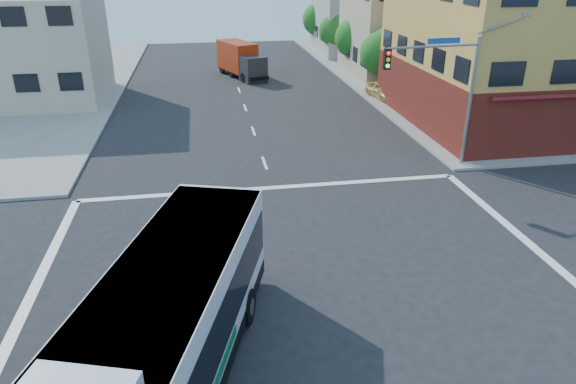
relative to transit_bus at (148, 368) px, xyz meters
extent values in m
plane|color=black|center=(4.88, 4.49, -1.95)|extent=(120.00, 120.00, 0.00)
cube|color=gray|center=(39.88, 39.49, -1.87)|extent=(50.00, 50.00, 0.15)
cube|color=gold|center=(24.88, 22.99, 5.05)|extent=(18.00, 15.00, 14.00)
cube|color=#5B1514|center=(24.88, 22.99, 0.05)|extent=(18.09, 15.08, 4.00)
cube|color=tan|center=(21.88, 38.49, 2.55)|extent=(12.00, 10.00, 9.00)
cube|color=#9C9B97|center=(21.88, 52.49, 3.05)|extent=(12.00, 10.00, 10.00)
cube|color=#BFB59F|center=(-12.12, 34.49, 2.05)|extent=(12.00, 10.00, 8.00)
cylinder|color=gray|center=(15.68, 15.29, 1.55)|extent=(0.18, 0.18, 7.00)
cylinder|color=gray|center=(13.18, 15.04, 4.65)|extent=(5.01, 0.62, 0.12)
cube|color=black|center=(10.68, 14.79, 4.15)|extent=(0.32, 0.30, 1.00)
sphere|color=#FF0C0C|center=(10.68, 14.62, 4.45)|extent=(0.20, 0.20, 0.20)
sphere|color=yellow|center=(10.68, 14.62, 4.15)|extent=(0.20, 0.20, 0.20)
sphere|color=#19FF33|center=(10.68, 14.62, 3.85)|extent=(0.20, 0.20, 0.20)
cube|color=#154496|center=(13.68, 15.09, 4.90)|extent=(1.80, 0.22, 0.28)
cube|color=gray|center=(18.18, 15.54, 6.05)|extent=(0.50, 0.22, 0.14)
cylinder|color=#3B2115|center=(16.68, 32.49, -0.99)|extent=(0.28, 0.28, 1.92)
sphere|color=#185419|center=(16.68, 32.49, 1.42)|extent=(3.60, 3.60, 3.60)
sphere|color=#185419|center=(17.08, 32.19, 2.32)|extent=(2.52, 2.52, 2.52)
cylinder|color=#3B2115|center=(16.68, 40.49, -0.95)|extent=(0.28, 0.28, 1.99)
sphere|color=#185419|center=(16.68, 40.49, 1.57)|extent=(3.80, 3.80, 3.80)
sphere|color=#185419|center=(17.08, 40.19, 2.52)|extent=(2.66, 2.66, 2.66)
cylinder|color=#3B2115|center=(16.68, 48.49, -1.00)|extent=(0.28, 0.28, 1.89)
sphere|color=#185419|center=(16.68, 48.49, 1.30)|extent=(3.40, 3.40, 3.40)
sphere|color=#185419|center=(17.08, 48.19, 2.15)|extent=(2.38, 2.38, 2.38)
cylinder|color=#3B2115|center=(16.68, 56.49, -0.93)|extent=(0.28, 0.28, 2.03)
sphere|color=#185419|center=(16.68, 56.49, 1.68)|extent=(4.00, 4.00, 4.00)
sphere|color=#185419|center=(17.08, 56.19, 2.68)|extent=(2.80, 2.80, 2.80)
cube|color=silver|center=(0.01, 0.02, 0.04)|extent=(6.83, 13.67, 3.19)
cube|color=black|center=(0.01, 0.02, 0.23)|extent=(6.76, 13.30, 1.40)
cube|color=black|center=(2.04, 6.35, 0.12)|extent=(2.52, 0.87, 1.51)
cube|color=#E5590C|center=(2.05, 6.39, 1.24)|extent=(2.06, 0.71, 0.31)
cube|color=silver|center=(0.01, 0.02, 1.57)|extent=(6.69, 13.39, 0.13)
cylinder|color=black|center=(0.05, 4.52, -1.37)|extent=(0.68, 1.21, 1.16)
cylinder|color=#99999E|center=(-0.10, 4.57, -1.37)|extent=(0.22, 0.57, 0.58)
cylinder|color=black|center=(2.60, 3.71, -1.37)|extent=(0.68, 1.21, 1.16)
cylinder|color=#99999E|center=(2.75, 3.66, -1.37)|extent=(0.22, 0.57, 0.58)
cube|color=#252429|center=(6.50, 38.64, -0.78)|extent=(2.63, 2.58, 2.33)
cube|color=black|center=(6.81, 37.84, -0.42)|extent=(1.78, 0.74, 0.90)
cube|color=#A3290B|center=(5.28, 41.82, -0.07)|extent=(3.81, 5.46, 2.69)
cube|color=black|center=(5.67, 40.82, -1.46)|extent=(4.42, 7.41, 0.27)
cylinder|color=black|center=(5.56, 38.47, -1.50)|extent=(0.56, 0.93, 0.90)
cylinder|color=black|center=(7.32, 39.15, -1.50)|extent=(0.56, 0.93, 0.90)
cylinder|color=black|center=(4.63, 40.90, -1.50)|extent=(0.56, 0.93, 0.90)
cylinder|color=black|center=(6.38, 41.57, -1.50)|extent=(0.56, 0.93, 0.90)
cylinder|color=black|center=(3.82, 42.99, -1.50)|extent=(0.56, 0.93, 0.90)
cylinder|color=black|center=(5.58, 43.67, -1.50)|extent=(0.56, 0.93, 0.90)
imported|color=tan|center=(16.34, 30.24, -1.24)|extent=(2.27, 4.37, 1.42)
camera|label=1|loc=(1.68, -9.51, 8.61)|focal=32.00mm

